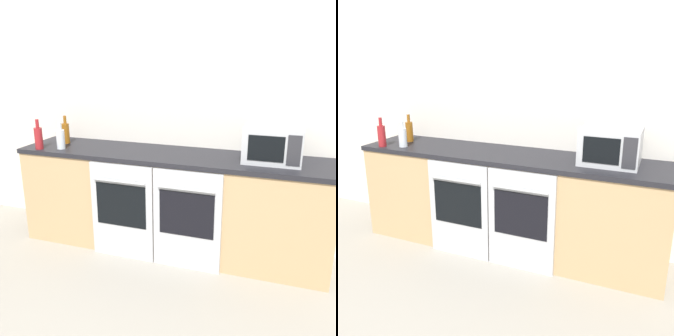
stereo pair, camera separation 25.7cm
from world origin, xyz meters
The scene contains 8 objects.
wall_back centered at (0.00, 2.44, 1.30)m, with size 10.00×0.06×2.60m.
counter_back centered at (0.00, 2.11, 0.45)m, with size 2.77×0.61×0.91m.
oven_left centered at (-0.34, 1.80, 0.44)m, with size 0.57×0.06×0.86m.
oven_right centered at (0.24, 1.80, 0.44)m, with size 0.57×0.06×0.86m.
microwave centered at (0.86, 2.15, 1.05)m, with size 0.45×0.38×0.29m.
bottle_red centered at (-1.19, 1.88, 1.01)m, with size 0.07×0.07×0.27m.
bottle_clear centered at (-1.00, 1.95, 1.00)m, with size 0.08×0.08×0.24m.
bottle_amber centered at (-1.08, 2.16, 1.01)m, with size 0.07×0.07×0.27m.
Camera 2 is at (1.24, -0.79, 1.74)m, focal length 40.00 mm.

